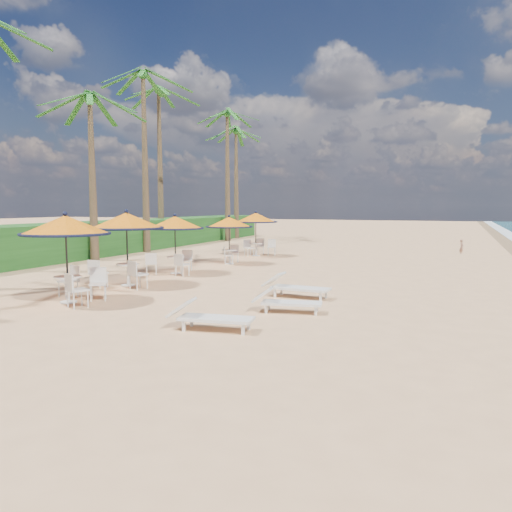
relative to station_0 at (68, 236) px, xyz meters
The scene contains 16 objects.
ground 5.38m from the station_0, ahead, with size 160.00×160.00×0.00m, color tan.
scrub_hedge 13.61m from the station_0, 128.62° to the left, with size 3.00×40.00×1.80m, color #194716.
station_0 is the anchor object (origin of this frame).
station_1 2.97m from the station_0, 95.46° to the left, with size 2.47×2.47×2.57m.
station_2 6.18m from the station_0, 93.28° to the left, with size 2.28×2.28×2.38m.
station_3 10.00m from the station_0, 88.71° to the left, with size 2.18×2.18×2.27m.
station_4 13.83m from the station_0, 89.93° to the left, with size 2.31×2.37×2.41m.
lounger_near 5.41m from the station_0, 14.74° to the right, with size 1.95×0.86×0.67m.
lounger_mid 6.27m from the station_0, ahead, with size 1.83×0.89×0.63m.
lounger_far 6.55m from the station_0, 29.16° to the left, with size 2.03×0.74×0.72m.
palm_3 12.13m from the station_0, 126.54° to the left, with size 5.00×5.00×8.01m.
palm_4 16.99m from the station_0, 116.53° to the left, with size 5.00×5.00×10.31m.
palm_5 21.43m from the station_0, 115.63° to the left, with size 5.00×5.00×10.51m.
palm_6 25.15m from the station_0, 104.86° to the left, with size 5.00×5.00×9.73m.
palm_7 28.16m from the station_0, 104.64° to the left, with size 5.00×5.00×8.92m.
person 21.74m from the station_0, 61.97° to the left, with size 0.31×0.20×0.85m, color #8D5C47.
Camera 1 is at (4.98, -10.39, 2.72)m, focal length 35.00 mm.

